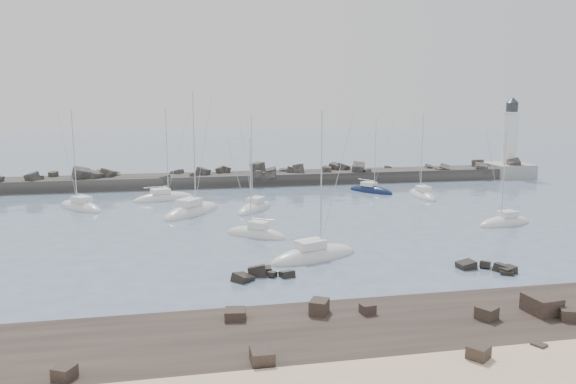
% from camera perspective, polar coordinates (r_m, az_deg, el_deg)
% --- Properties ---
extents(ground, '(400.00, 400.00, 0.00)m').
position_cam_1_polar(ground, '(53.87, 0.30, -5.36)').
color(ground, slate).
rests_on(ground, ground).
extents(rock_shelf, '(140.00, 12.00, 1.97)m').
position_cam_1_polar(rock_shelf, '(33.78, 7.83, -14.81)').
color(rock_shelf, black).
rests_on(rock_shelf, ground).
extents(rock_cluster_near, '(5.18, 3.34, 1.56)m').
position_cam_1_polar(rock_cluster_near, '(44.71, -2.81, -8.41)').
color(rock_cluster_near, black).
rests_on(rock_cluster_near, ground).
extents(rock_cluster_far, '(4.23, 3.43, 1.47)m').
position_cam_1_polar(rock_cluster_far, '(48.95, 19.78, -7.52)').
color(rock_cluster_far, black).
rests_on(rock_cluster_far, ground).
extents(breakwater, '(115.00, 7.30, 5.15)m').
position_cam_1_polar(breakwater, '(90.05, -9.42, 0.83)').
color(breakwater, '#2F2C29').
rests_on(breakwater, ground).
extents(lighthouse, '(7.00, 7.00, 14.60)m').
position_cam_1_polar(lighthouse, '(106.46, 21.50, 3.13)').
color(lighthouse, '#969691').
rests_on(lighthouse, ground).
extents(sailboat_1, '(7.42, 8.19, 13.41)m').
position_cam_1_polar(sailboat_1, '(75.38, -20.34, -1.51)').
color(sailboat_1, silver).
rests_on(sailboat_1, ground).
extents(sailboat_3, '(8.54, 9.71, 15.70)m').
position_cam_1_polar(sailboat_3, '(68.81, -9.74, -2.05)').
color(sailboat_3, silver).
rests_on(sailboat_3, ground).
extents(sailboat_4, '(8.91, 5.24, 13.43)m').
position_cam_1_polar(sailboat_4, '(78.71, -12.52, -0.69)').
color(sailboat_4, silver).
rests_on(sailboat_4, ground).
extents(sailboat_5, '(6.60, 5.65, 10.80)m').
position_cam_1_polar(sailboat_5, '(57.11, -3.29, -4.35)').
color(sailboat_5, silver).
rests_on(sailboat_5, ground).
extents(sailboat_6, '(6.50, 8.03, 12.67)m').
position_cam_1_polar(sailboat_6, '(70.19, -3.41, -1.71)').
color(sailboat_6, silver).
rests_on(sailboat_6, ground).
extents(sailboat_7, '(9.14, 5.72, 13.87)m').
position_cam_1_polar(sailboat_7, '(49.41, 2.64, -6.59)').
color(sailboat_7, silver).
rests_on(sailboat_7, ground).
extents(sailboat_8, '(6.14, 7.50, 11.87)m').
position_cam_1_polar(sailboat_8, '(84.17, 8.41, 0.10)').
color(sailboat_8, '#0E1A3C').
rests_on(sailboat_8, ground).
extents(sailboat_9, '(7.30, 3.69, 11.21)m').
position_cam_1_polar(sailboat_9, '(66.53, 21.16, -2.99)').
color(sailboat_9, silver).
rests_on(sailboat_9, ground).
extents(sailboat_10, '(2.77, 8.00, 12.57)m').
position_cam_1_polar(sailboat_10, '(81.39, 13.46, -0.38)').
color(sailboat_10, silver).
rests_on(sailboat_10, ground).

